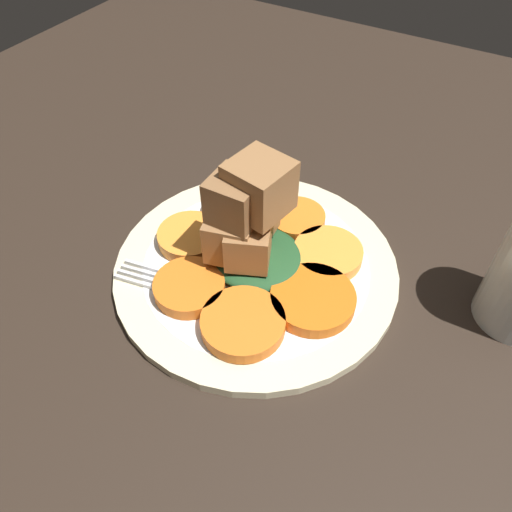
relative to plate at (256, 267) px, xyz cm
name	(u,v)px	position (x,y,z in cm)	size (l,w,h in cm)	color
table_slab	(256,277)	(0.00, 0.00, -1.52)	(120.00, 120.00, 2.00)	black
plate	(256,267)	(0.00, 0.00, 0.00)	(27.30, 27.30, 1.05)	beige
carrot_slice_0	(190,237)	(-7.19, -0.79, 1.23)	(6.41, 6.41, 1.29)	orange
carrot_slice_1	(189,287)	(-3.44, -6.11, 1.23)	(6.52, 6.52, 1.29)	orange
carrot_slice_2	(243,323)	(2.84, -7.04, 1.23)	(7.32, 7.32, 1.29)	orange
carrot_slice_3	(313,299)	(6.85, -1.68, 1.23)	(7.62, 7.62, 1.29)	#D66014
carrot_slice_4	(328,254)	(5.66, 4.07, 1.23)	(6.68, 6.68, 1.29)	orange
carrot_slice_5	(297,219)	(0.84, 6.92, 1.23)	(5.80, 5.80, 1.29)	orange
carrot_slice_6	(234,209)	(-5.67, 4.98, 1.23)	(6.28, 6.28, 1.29)	orange
center_pile	(250,227)	(-0.52, -0.13, 5.24)	(9.47, 8.52, 11.35)	#1E4723
fork	(205,293)	(-2.01, -5.68, 0.78)	(18.66, 5.09, 0.40)	silver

